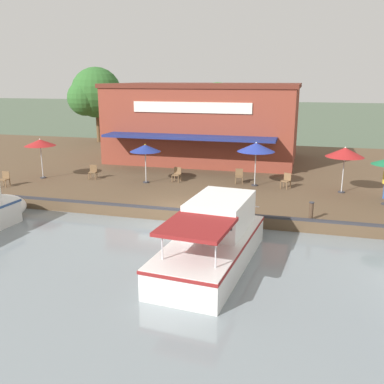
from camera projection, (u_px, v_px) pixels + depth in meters
ground_plane at (177, 223)px, 20.11m from camera, size 220.00×220.00×0.00m
quay_deck at (222, 170)px, 30.31m from camera, size 22.00×56.00×0.60m
quay_edge_fender at (177, 209)px, 20.04m from camera, size 0.20×50.40×0.10m
waterfront_restaurant at (205, 122)px, 32.35m from camera, size 10.25×13.68×5.65m
patio_umbrella_mid_patio_right at (345, 152)px, 22.65m from camera, size 2.01×2.01×2.50m
patio_umbrella_near_quay_edge at (256, 147)px, 24.10m from camera, size 2.12×2.12×2.53m
patio_umbrella_by_entrance at (145, 148)px, 24.88m from camera, size 1.81×1.81×2.31m
patio_umbrella_far_corner at (40, 143)px, 26.02m from camera, size 1.87×1.87×2.45m
cafe_chair_back_row_seat at (239, 175)px, 25.17m from camera, size 0.50×0.50×0.85m
cafe_chair_facing_river at (93, 171)px, 26.28m from camera, size 0.52×0.52×0.85m
cafe_chair_far_corner_seat at (286, 180)px, 24.01m from camera, size 0.59×0.59×0.85m
cafe_chair_beside_entrance at (177, 174)px, 25.58m from camera, size 0.48×0.48×0.85m
cafe_chair_under_first_umbrella at (5, 178)px, 24.43m from camera, size 0.47×0.47×0.85m
motorboat_fourth_along at (217, 236)px, 15.88m from camera, size 7.73×3.16×2.26m
mooring_post at (311, 211)px, 18.67m from camera, size 0.22×0.22×0.80m
tree_upstream_bank at (215, 106)px, 34.54m from camera, size 3.64×3.47×5.71m
tree_behind_restaurant at (94, 94)px, 40.34m from camera, size 4.96×4.72×7.06m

